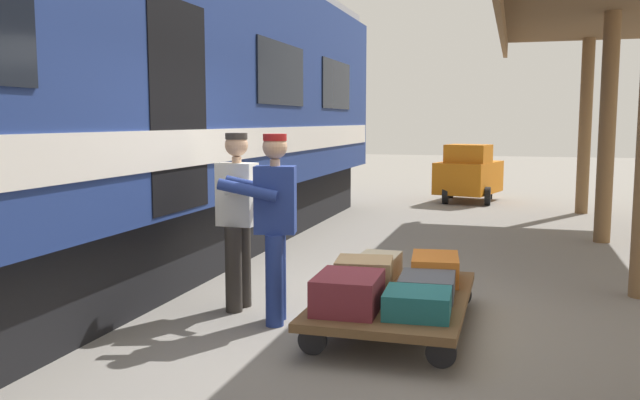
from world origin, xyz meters
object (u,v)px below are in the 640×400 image
suitcase_tan_vintage (364,276)px  suitcase_slate_roller (427,286)px  suitcase_burgundy_valise (348,292)px  suitcase_cream_canvas (377,266)px  luggage_cart (395,299)px  porter_in_overalls (273,221)px  suitcase_orange_carryall (435,268)px  suitcase_teal_softside (417,303)px  train_car (47,97)px  baggage_tug (469,174)px  porter_by_door (239,215)px

suitcase_tan_vintage → suitcase_slate_roller: 0.56m
suitcase_burgundy_valise → suitcase_cream_canvas: (0.00, -1.18, -0.04)m
luggage_cart → porter_in_overalls: bearing=8.2°
suitcase_tan_vintage → porter_in_overalls: size_ratio=0.29×
suitcase_orange_carryall → suitcase_tan_vintage: suitcase_tan_vintage is taller
suitcase_orange_carryall → suitcase_cream_canvas: bearing=0.0°
luggage_cart → suitcase_teal_softside: suitcase_teal_softside is taller
train_car → baggage_tug: (-3.60, -9.49, -1.43)m
suitcase_burgundy_valise → porter_by_door: 1.54m
train_car → suitcase_orange_carryall: (-3.89, -0.49, -1.64)m
porter_in_overalls → porter_by_door: size_ratio=1.00×
porter_in_overalls → porter_by_door: 0.56m
train_car → suitcase_teal_softside: size_ratio=32.44×
train_car → suitcase_orange_carryall: train_car is taller
porter_in_overalls → luggage_cart: bearing=-171.8°
suitcase_slate_roller → porter_in_overalls: 1.47m
baggage_tug → train_car: bearing=69.2°
suitcase_burgundy_valise → suitcase_orange_carryall: 1.31m
suitcase_teal_softside → porter_in_overalls: porter_in_overalls is taller
suitcase_slate_roller → porter_by_door: 1.90m
train_car → suitcase_burgundy_valise: (-3.33, 0.69, -1.62)m
luggage_cart → baggage_tug: baggage_tug is taller
train_car → suitcase_cream_canvas: bearing=-171.6°
train_car → luggage_cart: size_ratio=7.69×
suitcase_orange_carryall → suitcase_slate_roller: size_ratio=1.12×
suitcase_orange_carryall → porter_in_overalls: porter_in_overalls is taller
luggage_cart → suitcase_slate_roller: (-0.28, -0.00, 0.14)m
suitcase_burgundy_valise → suitcase_slate_roller: suitcase_burgundy_valise is taller
suitcase_tan_vintage → suitcase_orange_carryall: bearing=-133.4°
suitcase_burgundy_valise → baggage_tug: baggage_tug is taller
luggage_cart → suitcase_burgundy_valise: bearing=64.7°
train_car → porter_in_overalls: train_car is taller
suitcase_cream_canvas → porter_in_overalls: size_ratio=0.37×
suitcase_tan_vintage → baggage_tug: size_ratio=0.25×
baggage_tug → suitcase_cream_canvas: bearing=88.3°
suitcase_teal_softside → suitcase_slate_roller: suitcase_teal_softside is taller
train_car → suitcase_slate_roller: size_ratio=29.43×
suitcase_orange_carryall → suitcase_cream_canvas: suitcase_orange_carryall is taller
train_car → luggage_cart: (-3.61, 0.10, -1.80)m
suitcase_burgundy_valise → porter_by_door: bearing=-30.7°
luggage_cart → porter_in_overalls: 1.28m
suitcase_burgundy_valise → baggage_tug: bearing=-91.5°
suitcase_burgundy_valise → luggage_cart: bearing=-115.3°
baggage_tug → porter_by_door: bearing=80.8°
luggage_cart → suitcase_burgundy_valise: (0.28, 0.59, 0.19)m
luggage_cart → porter_by_door: 1.68m
porter_in_overalls → porter_by_door: (0.46, -0.31, 0.00)m
porter_in_overalls → porter_by_door: same height
suitcase_cream_canvas → baggage_tug: size_ratio=0.33×
luggage_cart → suitcase_burgundy_valise: 0.68m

